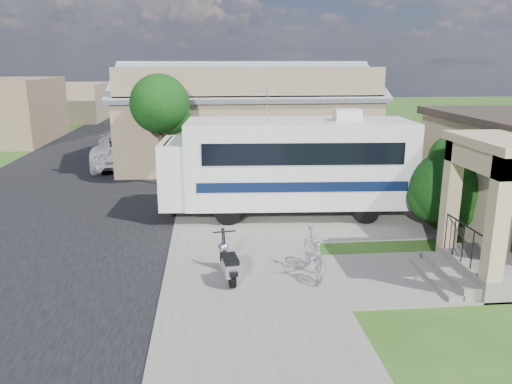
{
  "coord_description": "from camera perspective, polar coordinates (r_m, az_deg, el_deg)",
  "views": [
    {
      "loc": [
        -1.84,
        -11.64,
        5.02
      ],
      "look_at": [
        -0.5,
        2.5,
        1.3
      ],
      "focal_mm": 35.0,
      "sensor_mm": 36.0,
      "label": 1
    }
  ],
  "objects": [
    {
      "name": "sidewalk_slab",
      "position": [
        22.23,
        -3.11,
        1.68
      ],
      "size": [
        4.0,
        80.0,
        0.06
      ],
      "primitive_type": "cube",
      "color": "#626159",
      "rests_on": "ground"
    },
    {
      "name": "motorhome",
      "position": [
        16.53,
        3.79,
        3.36
      ],
      "size": [
        8.25,
        3.01,
        4.16
      ],
      "rotation": [
        0.0,
        0.0,
        -0.06
      ],
      "color": "silver",
      "rests_on": "ground"
    },
    {
      "name": "street_tree_c",
      "position": [
        39.78,
        -8.26,
        11.76
      ],
      "size": [
        2.44,
        2.4,
        4.42
      ],
      "color": "black",
      "rests_on": "ground"
    },
    {
      "name": "street_slab",
      "position": [
        22.93,
        -19.57,
        1.19
      ],
      "size": [
        9.0,
        80.0,
        0.02
      ],
      "primitive_type": "cube",
      "color": "black",
      "rests_on": "ground"
    },
    {
      "name": "ground",
      "position": [
        12.81,
        3.32,
        -8.42
      ],
      "size": [
        120.0,
        120.0,
        0.0
      ],
      "primitive_type": "plane",
      "color": "#214011"
    },
    {
      "name": "street_tree_a",
      "position": [
        20.85,
        -10.65,
        9.55
      ],
      "size": [
        2.44,
        2.4,
        4.58
      ],
      "color": "black",
      "rests_on": "ground"
    },
    {
      "name": "garden_hose",
      "position": [
        13.41,
        19.87,
        -7.85
      ],
      "size": [
        0.38,
        0.38,
        0.17
      ],
      "primitive_type": "cylinder",
      "color": "#146415",
      "rests_on": "ground"
    },
    {
      "name": "warehouse",
      "position": [
        25.86,
        -1.31,
        7.93
      ],
      "size": [
        12.5,
        8.4,
        5.04
      ],
      "color": "brown",
      "rests_on": "ground"
    },
    {
      "name": "pickup_truck",
      "position": [
        25.73,
        -14.7,
        4.9
      ],
      "size": [
        3.5,
        6.5,
        1.73
      ],
      "primitive_type": "imported",
      "rotation": [
        0.0,
        0.0,
        3.24
      ],
      "color": "silver",
      "rests_on": "ground"
    },
    {
      "name": "walk_slab",
      "position": [
        12.71,
        17.69,
        -9.2
      ],
      "size": [
        4.0,
        3.0,
        0.05
      ],
      "primitive_type": "cube",
      "color": "#626159",
      "rests_on": "ground"
    },
    {
      "name": "shrub",
      "position": [
        15.84,
        21.29,
        0.87
      ],
      "size": [
        2.41,
        2.3,
        2.96
      ],
      "color": "black",
      "rests_on": "ground"
    },
    {
      "name": "driveway_slab",
      "position": [
        17.23,
        6.01,
        -2.27
      ],
      "size": [
        7.0,
        6.0,
        0.05
      ],
      "primitive_type": "cube",
      "color": "#626159",
      "rests_on": "ground"
    },
    {
      "name": "scooter",
      "position": [
        11.76,
        -3.16,
        -8.11
      ],
      "size": [
        0.6,
        1.59,
        1.04
      ],
      "rotation": [
        0.0,
        0.0,
        0.14
      ],
      "color": "black",
      "rests_on": "ground"
    },
    {
      "name": "bicycle",
      "position": [
        12.11,
        6.55,
        -7.13
      ],
      "size": [
        0.59,
        1.82,
        1.08
      ],
      "primitive_type": "imported",
      "rotation": [
        0.0,
        0.0,
        0.04
      ],
      "color": "#A9A9B1",
      "rests_on": "ground"
    },
    {
      "name": "distant_bldg_near",
      "position": [
        47.63,
        -21.75,
        9.53
      ],
      "size": [
        8.0,
        7.0,
        3.2
      ],
      "primitive_type": "cube",
      "color": "brown",
      "rests_on": "ground"
    },
    {
      "name": "street_tree_b",
      "position": [
        30.79,
        -9.05,
        11.46
      ],
      "size": [
        2.44,
        2.4,
        4.73
      ],
      "color": "black",
      "rests_on": "ground"
    },
    {
      "name": "van",
      "position": [
        32.16,
        -13.59,
        6.73
      ],
      "size": [
        2.82,
        5.76,
        1.61
      ],
      "primitive_type": "imported",
      "rotation": [
        0.0,
        0.0,
        -0.1
      ],
      "color": "silver",
      "rests_on": "ground"
    }
  ]
}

